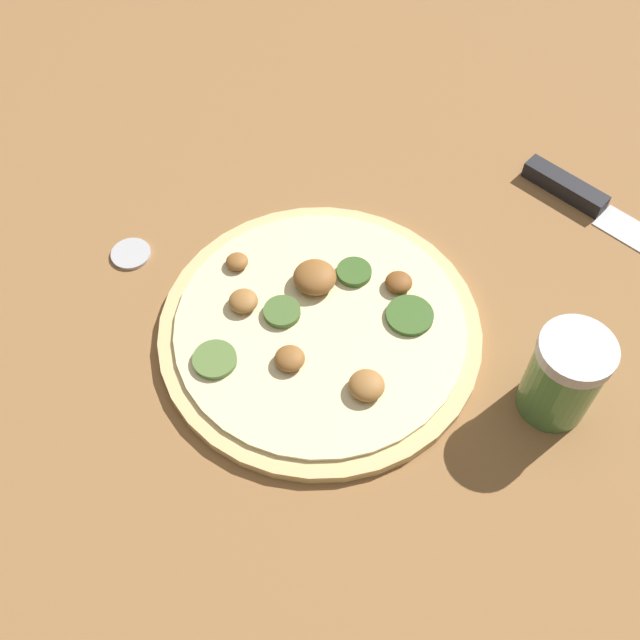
% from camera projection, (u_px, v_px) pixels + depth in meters
% --- Properties ---
extents(ground_plane, '(3.00, 3.00, 0.00)m').
position_uv_depth(ground_plane, '(320.00, 333.00, 0.68)').
color(ground_plane, olive).
extents(pizza, '(0.29, 0.29, 0.03)m').
position_uv_depth(pizza, '(320.00, 327.00, 0.67)').
color(pizza, '#D6B77A').
rests_on(pizza, ground_plane).
extents(knife, '(0.10, 0.25, 0.02)m').
position_uv_depth(knife, '(597.00, 207.00, 0.75)').
color(knife, silver).
rests_on(knife, ground_plane).
extents(spice_jar, '(0.06, 0.06, 0.09)m').
position_uv_depth(spice_jar, '(564.00, 376.00, 0.60)').
color(spice_jar, '#4C7F42').
rests_on(spice_jar, ground_plane).
extents(loose_cap, '(0.04, 0.04, 0.01)m').
position_uv_depth(loose_cap, '(131.00, 253.00, 0.72)').
color(loose_cap, '#B2B2B7').
rests_on(loose_cap, ground_plane).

